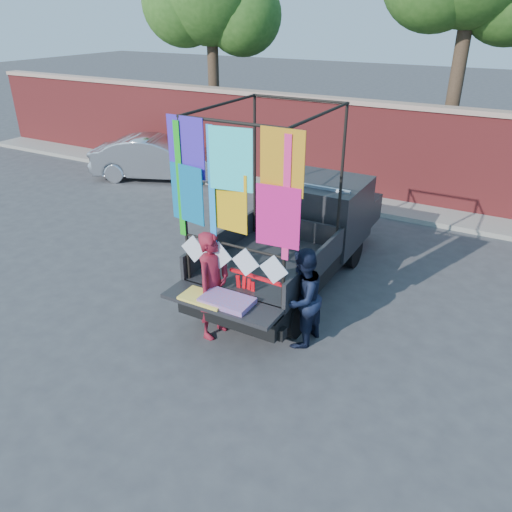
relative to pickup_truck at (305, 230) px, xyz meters
The scene contains 8 objects.
ground 2.39m from the pickup_truck, 78.28° to the right, with size 90.00×90.00×0.00m, color #38383A.
brick_wall 4.86m from the pickup_truck, 84.62° to the left, with size 30.00×0.45×2.61m.
curb 4.22m from the pickup_truck, 83.71° to the left, with size 30.00×1.20×0.12m, color gray.
pickup_truck is the anchor object (origin of this frame).
sedan 7.25m from the pickup_truck, 152.65° to the left, with size 1.36×3.90×1.29m, color #B9BBC1.
woman 2.76m from the pickup_truck, 96.86° to the right, with size 0.65×0.43×1.78m, color maroon.
man 2.49m from the pickup_truck, 66.96° to the right, with size 0.78×0.61×1.61m, color black.
streamer_bundle 2.54m from the pickup_truck, 85.14° to the right, with size 0.98×0.11×0.67m.
Camera 1 is at (3.08, -6.10, 4.74)m, focal length 35.00 mm.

